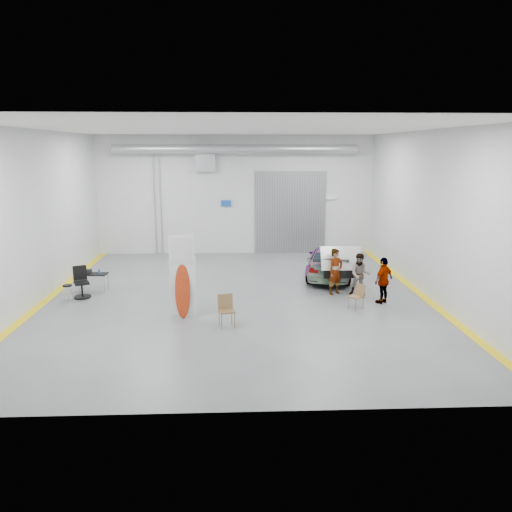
{
  "coord_description": "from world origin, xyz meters",
  "views": [
    {
      "loc": [
        -0.04,
        -17.43,
        5.38
      ],
      "look_at": [
        0.7,
        0.32,
        1.5
      ],
      "focal_mm": 35.0,
      "sensor_mm": 36.0,
      "label": 1
    }
  ],
  "objects_px": {
    "surfboard_display": "(182,283)",
    "office_chair": "(82,284)",
    "folding_chair_near": "(227,317)",
    "person_b": "(360,274)",
    "shop_stool": "(68,294)",
    "person_c": "(384,280)",
    "person_a": "(336,272)",
    "work_table": "(92,274)",
    "sedan_car": "(330,261)",
    "folding_chair_far": "(356,301)"
  },
  "relations": [
    {
      "from": "sedan_car",
      "to": "person_b",
      "type": "xyz_separation_m",
      "value": [
        0.61,
        -2.76,
        0.13
      ]
    },
    {
      "from": "sedan_car",
      "to": "person_c",
      "type": "height_order",
      "value": "person_c"
    },
    {
      "from": "folding_chair_far",
      "to": "shop_stool",
      "type": "distance_m",
      "value": 10.03
    },
    {
      "from": "surfboard_display",
      "to": "folding_chair_near",
      "type": "distance_m",
      "value": 1.87
    },
    {
      "from": "person_a",
      "to": "person_c",
      "type": "bearing_deg",
      "value": -69.49
    },
    {
      "from": "surfboard_display",
      "to": "sedan_car",
      "type": "bearing_deg",
      "value": 40.28
    },
    {
      "from": "shop_stool",
      "to": "office_chair",
      "type": "distance_m",
      "value": 0.77
    },
    {
      "from": "person_a",
      "to": "office_chair",
      "type": "bearing_deg",
      "value": 149.27
    },
    {
      "from": "surfboard_display",
      "to": "office_chair",
      "type": "relative_size",
      "value": 2.52
    },
    {
      "from": "folding_chair_far",
      "to": "shop_stool",
      "type": "height_order",
      "value": "folding_chair_far"
    },
    {
      "from": "shop_stool",
      "to": "work_table",
      "type": "height_order",
      "value": "work_table"
    },
    {
      "from": "person_c",
      "to": "folding_chair_far",
      "type": "bearing_deg",
      "value": -10.5
    },
    {
      "from": "person_b",
      "to": "surfboard_display",
      "type": "relative_size",
      "value": 0.55
    },
    {
      "from": "person_a",
      "to": "work_table",
      "type": "distance_m",
      "value": 9.24
    },
    {
      "from": "folding_chair_near",
      "to": "office_chair",
      "type": "xyz_separation_m",
      "value": [
        -5.32,
        3.28,
        0.2
      ]
    },
    {
      "from": "person_a",
      "to": "person_b",
      "type": "distance_m",
      "value": 0.91
    },
    {
      "from": "folding_chair_near",
      "to": "work_table",
      "type": "xyz_separation_m",
      "value": [
        -5.21,
        4.15,
        0.37
      ]
    },
    {
      "from": "surfboard_display",
      "to": "shop_stool",
      "type": "distance_m",
      "value": 4.62
    },
    {
      "from": "person_c",
      "to": "office_chair",
      "type": "xyz_separation_m",
      "value": [
        -10.77,
        1.14,
        -0.33
      ]
    },
    {
      "from": "person_c",
      "to": "surfboard_display",
      "type": "bearing_deg",
      "value": -29.3
    },
    {
      "from": "person_b",
      "to": "office_chair",
      "type": "xyz_separation_m",
      "value": [
        -10.19,
        0.16,
        -0.29
      ]
    },
    {
      "from": "person_a",
      "to": "folding_chair_near",
      "type": "distance_m",
      "value": 5.22
    },
    {
      "from": "person_b",
      "to": "office_chair",
      "type": "relative_size",
      "value": 1.39
    },
    {
      "from": "office_chair",
      "to": "person_b",
      "type": "bearing_deg",
      "value": -25.78
    },
    {
      "from": "shop_stool",
      "to": "folding_chair_near",
      "type": "bearing_deg",
      "value": -24.81
    },
    {
      "from": "folding_chair_near",
      "to": "person_a",
      "type": "bearing_deg",
      "value": 27.29
    },
    {
      "from": "person_a",
      "to": "surfboard_display",
      "type": "relative_size",
      "value": 0.6
    },
    {
      "from": "person_c",
      "to": "shop_stool",
      "type": "bearing_deg",
      "value": -42.16
    },
    {
      "from": "folding_chair_far",
      "to": "office_chair",
      "type": "bearing_deg",
      "value": -132.16
    },
    {
      "from": "person_a",
      "to": "work_table",
      "type": "relative_size",
      "value": 1.57
    },
    {
      "from": "sedan_car",
      "to": "folding_chair_near",
      "type": "relative_size",
      "value": 4.65
    },
    {
      "from": "surfboard_display",
      "to": "work_table",
      "type": "bearing_deg",
      "value": 137.99
    },
    {
      "from": "sedan_car",
      "to": "shop_stool",
      "type": "distance_m",
      "value": 10.43
    },
    {
      "from": "work_table",
      "to": "person_b",
      "type": "bearing_deg",
      "value": -5.83
    },
    {
      "from": "surfboard_display",
      "to": "shop_stool",
      "type": "xyz_separation_m",
      "value": [
        -4.21,
        1.73,
        -0.83
      ]
    },
    {
      "from": "person_b",
      "to": "office_chair",
      "type": "distance_m",
      "value": 10.2
    },
    {
      "from": "person_b",
      "to": "person_c",
      "type": "height_order",
      "value": "person_c"
    },
    {
      "from": "person_b",
      "to": "shop_stool",
      "type": "relative_size",
      "value": 2.39
    },
    {
      "from": "surfboard_display",
      "to": "work_table",
      "type": "xyz_separation_m",
      "value": [
        -3.79,
        3.28,
        -0.49
      ]
    },
    {
      "from": "person_b",
      "to": "folding_chair_near",
      "type": "xyz_separation_m",
      "value": [
        -4.88,
        -3.12,
        -0.49
      ]
    },
    {
      "from": "surfboard_display",
      "to": "folding_chair_near",
      "type": "relative_size",
      "value": 2.94
    },
    {
      "from": "person_b",
      "to": "work_table",
      "type": "distance_m",
      "value": 10.14
    },
    {
      "from": "office_chair",
      "to": "sedan_car",
      "type": "bearing_deg",
      "value": -9.69
    },
    {
      "from": "person_b",
      "to": "folding_chair_far",
      "type": "height_order",
      "value": "person_b"
    },
    {
      "from": "person_c",
      "to": "surfboard_display",
      "type": "distance_m",
      "value": 7.0
    },
    {
      "from": "surfboard_display",
      "to": "folding_chair_far",
      "type": "relative_size",
      "value": 3.36
    },
    {
      "from": "folding_chair_near",
      "to": "office_chair",
      "type": "bearing_deg",
      "value": 135.91
    },
    {
      "from": "folding_chair_far",
      "to": "work_table",
      "type": "bearing_deg",
      "value": -137.22
    },
    {
      "from": "person_b",
      "to": "folding_chair_near",
      "type": "relative_size",
      "value": 1.62
    },
    {
      "from": "folding_chair_near",
      "to": "surfboard_display",
      "type": "bearing_deg",
      "value": 136.07
    }
  ]
}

